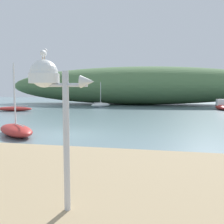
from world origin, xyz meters
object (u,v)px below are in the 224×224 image
at_px(sailboat_far_right, 14,109).
at_px(sailboat_outer_mooring, 101,105).
at_px(mast_structure, 50,85).
at_px(seagull_on_radar, 44,53).
at_px(motorboat_west_reach, 221,106).
at_px(sailboat_mid_channel, 16,130).

height_order(sailboat_far_right, sailboat_outer_mooring, sailboat_far_right).
height_order(mast_structure, sailboat_far_right, sailboat_far_right).
xyz_separation_m(seagull_on_radar, motorboat_west_reach, (9.31, 28.94, -2.76)).
bearing_deg(sailboat_outer_mooring, motorboat_west_reach, -3.62).
height_order(sailboat_outer_mooring, motorboat_west_reach, sailboat_outer_mooring).
xyz_separation_m(mast_structure, sailboat_far_right, (-15.04, 21.62, -2.33)).
distance_m(sailboat_far_right, motorboat_west_reach, 25.31).
height_order(mast_structure, motorboat_west_reach, mast_structure).
distance_m(seagull_on_radar, sailboat_mid_channel, 10.01).
xyz_separation_m(mast_structure, seagull_on_radar, (-0.12, 0.02, 0.61)).
bearing_deg(seagull_on_radar, sailboat_mid_channel, 126.42).
distance_m(mast_structure, sailboat_mid_channel, 9.93).
bearing_deg(seagull_on_radar, mast_structure, -7.31).
height_order(sailboat_mid_channel, sailboat_far_right, sailboat_far_right).
height_order(mast_structure, sailboat_mid_channel, sailboat_mid_channel).
relative_size(sailboat_outer_mooring, motorboat_west_reach, 0.90).
distance_m(seagull_on_radar, sailboat_outer_mooring, 30.80).
distance_m(mast_structure, seagull_on_radar, 0.62).
height_order(seagull_on_radar, sailboat_outer_mooring, sailboat_outer_mooring).
height_order(seagull_on_radar, sailboat_mid_channel, sailboat_mid_channel).
distance_m(seagull_on_radar, motorboat_west_reach, 30.52).
relative_size(seagull_on_radar, motorboat_west_reach, 0.08).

